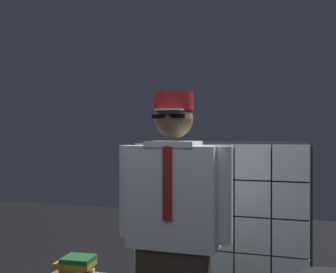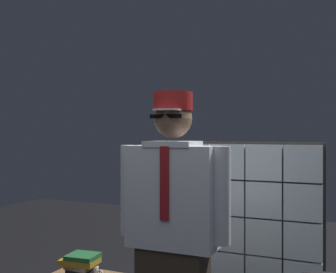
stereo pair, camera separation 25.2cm
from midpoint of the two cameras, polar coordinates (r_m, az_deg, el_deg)
The scene contains 3 objects.
glass_block_wall at distance 3.63m, azimuth 10.24°, elevation -12.75°, with size 1.51×0.10×1.51m.
standing_person at distance 2.62m, azimuth 3.50°, elevation -13.20°, with size 0.72×0.30×1.81m.
book_stack at distance 2.98m, azimuth -9.23°, elevation -17.04°, with size 0.26×0.22×0.18m.
Camera 2 is at (0.99, -1.95, 1.56)m, focal length 45.02 mm.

